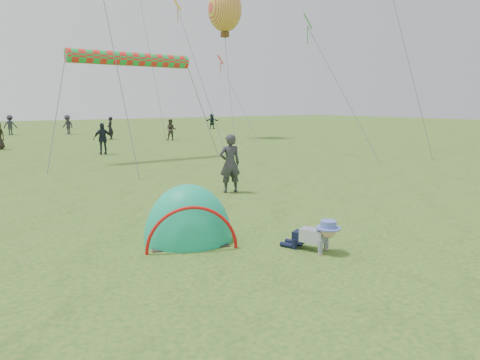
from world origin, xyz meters
TOP-DOWN VIEW (x-y plane):
  - ground at (0.00, 0.00)m, footprint 140.00×140.00m
  - crawling_toddler at (-0.71, -0.78)m, footprint 0.86×1.00m
  - popup_tent at (-2.39, 1.16)m, footprint 2.23×2.05m
  - standing_adult at (0.97, 4.67)m, footprint 0.76×0.61m
  - crowd_person_1 at (8.05, 23.24)m, footprint 0.98×0.92m
  - crowd_person_3 at (-1.15, 36.28)m, footprint 1.31×1.11m
  - crowd_person_9 at (3.21, 34.33)m, footprint 1.15×1.29m
  - crowd_person_11 at (18.34, 34.18)m, footprint 1.44×1.41m
  - crowd_person_12 at (4.53, 26.64)m, footprint 0.68×0.76m
  - crowd_person_14 at (0.95, 17.11)m, footprint 1.06×0.56m
  - balloon_kite at (12.70, 22.86)m, footprint 2.64×2.64m
  - rainbow_tube_kite at (1.51, 13.95)m, footprint 5.93×0.64m
  - diamond_kite_1 at (12.33, 22.96)m, footprint 0.88×0.88m
  - diamond_kite_2 at (5.13, 16.06)m, footprint 0.75×0.75m
  - diamond_kite_9 at (9.92, 10.72)m, footprint 0.98×0.98m

SIDE VIEW (x-z plane):
  - ground at x=0.00m, z-range 0.00..0.00m
  - popup_tent at x=-2.39m, z-range -1.17..1.17m
  - crawling_toddler at x=-0.71m, z-range 0.00..0.64m
  - crowd_person_1 at x=8.05m, z-range 0.00..1.60m
  - crowd_person_11 at x=18.34m, z-range 0.00..1.65m
  - crowd_person_14 at x=0.95m, z-range 0.00..1.71m
  - crowd_person_9 at x=3.21m, z-range 0.00..1.74m
  - crowd_person_12 at x=4.53m, z-range 0.00..1.74m
  - crowd_person_3 at x=-1.15m, z-range 0.00..1.76m
  - standing_adult at x=0.97m, z-range 0.00..1.83m
  - rainbow_tube_kite at x=1.51m, z-range 4.52..5.16m
  - diamond_kite_1 at x=12.33m, z-range 5.79..6.51m
  - diamond_kite_9 at x=9.92m, z-range 6.57..7.36m
  - diamond_kite_2 at x=5.13m, z-range 7.80..8.41m
  - balloon_kite at x=12.70m, z-range 7.85..11.54m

